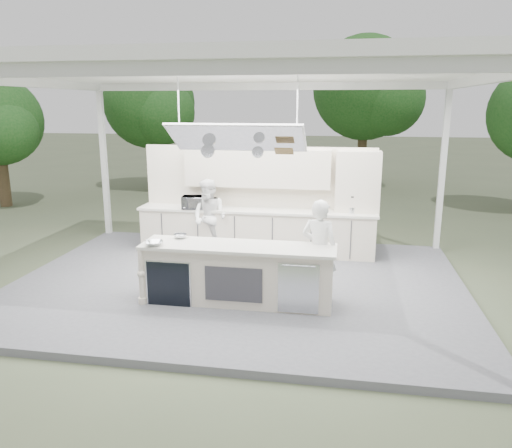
% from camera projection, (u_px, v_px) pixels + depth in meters
% --- Properties ---
extents(ground, '(90.00, 90.00, 0.00)m').
position_uv_depth(ground, '(238.00, 288.00, 9.03)').
color(ground, '#4A5238').
rests_on(ground, ground).
extents(stage_deck, '(8.00, 6.00, 0.12)m').
position_uv_depth(stage_deck, '(238.00, 285.00, 9.02)').
color(stage_deck, '#5B5B60').
rests_on(stage_deck, ground).
extents(tent, '(8.20, 6.20, 3.86)m').
position_uv_depth(tent, '(236.00, 75.00, 8.15)').
color(tent, white).
rests_on(tent, ground).
extents(demo_island, '(3.10, 0.79, 0.95)m').
position_uv_depth(demo_island, '(237.00, 274.00, 7.99)').
color(demo_island, beige).
rests_on(demo_island, stage_deck).
extents(back_counter, '(5.08, 0.72, 0.95)m').
position_uv_depth(back_counter, '(256.00, 230.00, 10.71)').
color(back_counter, beige).
rests_on(back_counter, stage_deck).
extents(back_wall_unit, '(5.05, 0.48, 2.25)m').
position_uv_depth(back_wall_unit, '(278.00, 185.00, 10.61)').
color(back_wall_unit, beige).
rests_on(back_wall_unit, stage_deck).
extents(tree_cluster, '(19.55, 9.40, 5.85)m').
position_uv_depth(tree_cluster, '(290.00, 103.00, 17.65)').
color(tree_cluster, brown).
rests_on(tree_cluster, ground).
extents(head_chef, '(0.71, 0.58, 1.67)m').
position_uv_depth(head_chef, '(319.00, 250.00, 8.01)').
color(head_chef, white).
rests_on(head_chef, stage_deck).
extents(sous_chef, '(0.94, 0.83, 1.61)m').
position_uv_depth(sous_chef, '(210.00, 217.00, 10.45)').
color(sous_chef, white).
rests_on(sous_chef, stage_deck).
extents(toaster_oven, '(0.53, 0.39, 0.27)m').
position_uv_depth(toaster_oven, '(194.00, 202.00, 10.60)').
color(toaster_oven, '#B2B4B9').
rests_on(toaster_oven, back_counter).
extents(bowl_large, '(0.38, 0.38, 0.07)m').
position_uv_depth(bowl_large, '(154.00, 243.00, 7.86)').
color(bowl_large, silver).
rests_on(bowl_large, demo_island).
extents(bowl_small, '(0.29, 0.29, 0.07)m').
position_uv_depth(bowl_small, '(180.00, 236.00, 8.29)').
color(bowl_small, '#B4B7BB').
rests_on(bowl_small, demo_island).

